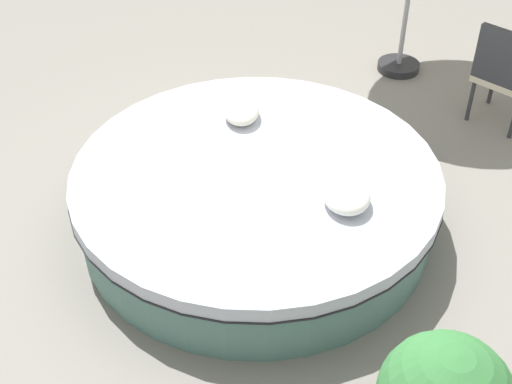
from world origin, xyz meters
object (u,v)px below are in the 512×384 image
Objects in this scene: throw_pillow_1 at (241,110)px; throw_pillow_0 at (346,195)px; patio_chair at (506,71)px; round_bed at (256,197)px.

throw_pillow_0 is at bearing 30.68° from throw_pillow_1.
patio_chair is (-1.73, 1.73, -0.06)m from throw_pillow_0.
throw_pillow_1 is at bearing -119.53° from patio_chair.
patio_chair is at bearing 119.17° from round_bed.
patio_chair is at bearing 135.09° from throw_pillow_0.
round_bed is 6.80× the size of throw_pillow_0.
throw_pillow_0 reaches higher than round_bed.
throw_pillow_0 is 0.41× the size of patio_chair.
round_bed is at bearing 6.54° from throw_pillow_1.
round_bed is at bearing -126.27° from throw_pillow_0.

